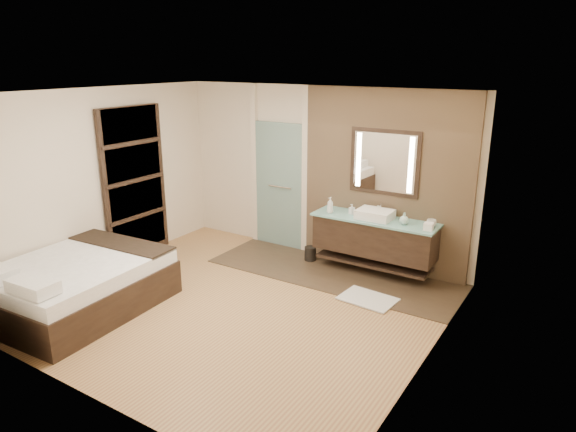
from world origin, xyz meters
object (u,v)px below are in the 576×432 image
Objects in this scene: vanity at (374,237)px; mirror_unit at (384,162)px; waste_bin at (310,254)px; bed at (77,285)px.

mirror_unit reaches higher than vanity.
vanity is 8.03× the size of waste_bin.
vanity reaches higher than bed.
bed is 3.46m from waste_bin.
vanity is 1.75× the size of mirror_unit.
mirror_unit reaches higher than waste_bin.
vanity is at bearing 3.75° from waste_bin.
mirror_unit is 4.60× the size of waste_bin.
waste_bin is (-1.04, -0.31, -1.53)m from mirror_unit.
vanity is at bearing -90.00° from mirror_unit.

